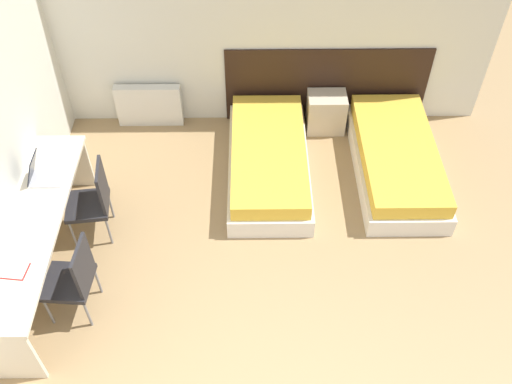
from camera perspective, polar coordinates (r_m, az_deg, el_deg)
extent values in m
cube|color=silver|center=(6.71, -0.19, 16.55)|extent=(5.65, 0.05, 2.70)
cube|color=black|center=(7.20, 7.05, 10.55)|extent=(2.49, 0.03, 1.02)
cube|color=silver|center=(6.63, 1.24, 2.65)|extent=(0.91, 1.95, 0.24)
cube|color=gold|center=(6.48, 1.27, 3.97)|extent=(0.83, 1.87, 0.18)
cube|color=silver|center=(6.83, 13.71, 2.67)|extent=(0.91, 1.95, 0.24)
cube|color=gold|center=(6.69, 14.02, 3.95)|extent=(0.83, 1.87, 0.18)
cube|color=beige|center=(7.20, 7.02, 7.92)|extent=(0.47, 0.34, 0.50)
cube|color=silver|center=(7.32, -10.62, 8.50)|extent=(0.81, 0.12, 0.56)
cube|color=beige|center=(5.66, -21.41, -2.81)|extent=(0.51, 2.37, 0.04)
cube|color=beige|center=(5.34, -23.42, -14.97)|extent=(0.46, 0.04, 0.69)
cube|color=beige|center=(6.66, -18.18, 2.79)|extent=(0.46, 0.04, 0.69)
cube|color=#232328|center=(6.05, -16.48, -1.29)|extent=(0.47, 0.47, 0.05)
cube|color=#232328|center=(5.82, -15.13, 0.62)|extent=(0.07, 0.38, 0.48)
cylinder|color=slate|center=(6.13, -17.84, -4.07)|extent=(0.02, 0.02, 0.39)
cylinder|color=slate|center=(6.36, -17.54, -1.54)|extent=(0.02, 0.02, 0.39)
cylinder|color=slate|center=(6.06, -14.49, -3.80)|extent=(0.02, 0.02, 0.39)
cylinder|color=slate|center=(6.29, -14.33, -1.26)|extent=(0.02, 0.02, 0.39)
cube|color=#232328|center=(5.50, -18.27, -8.57)|extent=(0.45, 0.45, 0.05)
cube|color=#232328|center=(5.22, -16.92, -7.11)|extent=(0.06, 0.38, 0.48)
cylinder|color=slate|center=(5.65, -20.02, -11.16)|extent=(0.02, 0.02, 0.39)
cylinder|color=slate|center=(5.82, -18.96, -8.17)|extent=(0.02, 0.02, 0.39)
cylinder|color=slate|center=(5.52, -16.48, -11.59)|extent=(0.02, 0.02, 0.39)
cylinder|color=slate|center=(5.70, -15.53, -8.52)|extent=(0.02, 0.02, 0.39)
cube|color=silver|center=(5.97, -20.16, 1.23)|extent=(0.32, 0.24, 0.02)
cube|color=black|center=(5.90, -21.50, 2.28)|extent=(0.12, 0.24, 0.30)
cube|color=#B21E1E|center=(5.34, -23.35, -7.19)|extent=(0.31, 0.22, 0.01)
cube|color=white|center=(5.33, -23.38, -7.14)|extent=(0.29, 0.20, 0.01)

